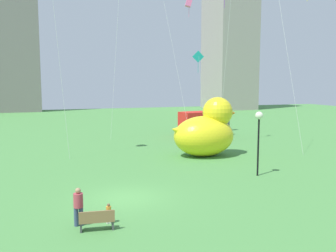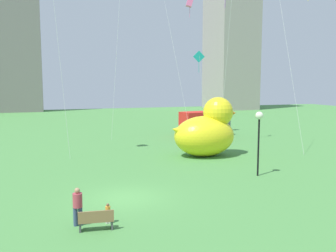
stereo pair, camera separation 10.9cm
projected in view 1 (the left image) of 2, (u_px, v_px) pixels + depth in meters
ground_plane at (126, 198)px, 19.94m from camera, size 140.00×140.00×0.00m
park_bench at (97, 220)px, 15.50m from camera, size 1.52×0.61×0.90m
person_adult at (78, 205)px, 16.01m from camera, size 0.41×0.41×1.69m
person_child at (109, 212)px, 16.31m from camera, size 0.22×0.22×0.92m
giant_inflatable_duck at (206, 131)px, 31.26m from camera, size 6.03×3.87×5.00m
lamppost at (259, 125)px, 24.41m from camera, size 0.52×0.52×4.31m
box_truck at (203, 124)px, 43.24m from camera, size 6.06×3.21×2.85m
city_skyline at (85, 35)px, 80.39m from camera, size 70.16×18.92×37.08m
kite_pink at (189, 3)px, 41.26m from camera, size 3.22×3.51×15.83m
kite_teal at (198, 60)px, 39.59m from camera, size 1.45×0.98×9.61m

